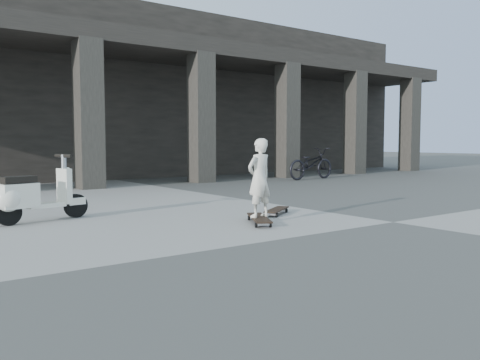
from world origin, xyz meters
TOP-DOWN VIEW (x-y plane):
  - ground at (0.00, 0.00)m, footprint 90.00×90.00m
  - colonnade at (-0.00, 13.77)m, footprint 28.00×8.82m
  - longboard at (-1.80, 1.16)m, footprint 0.71×1.01m
  - skateboard_spare at (-0.94, 1.73)m, footprint 0.83×0.63m
  - child at (-1.80, 1.16)m, footprint 0.48×0.34m
  - scooter at (-4.68, 3.34)m, footprint 1.52×0.64m
  - bicycle at (5.35, 7.30)m, footprint 2.05×0.82m

SIDE VIEW (x-z plane):
  - ground at x=0.00m, z-range 0.00..0.00m
  - skateboard_spare at x=-0.94m, z-range 0.03..0.13m
  - longboard at x=-1.80m, z-range 0.03..0.13m
  - scooter at x=-4.68m, z-range -0.11..0.96m
  - bicycle at x=5.35m, z-range 0.00..1.06m
  - child at x=-1.80m, z-range 0.10..1.32m
  - colonnade at x=0.00m, z-range 0.03..6.03m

